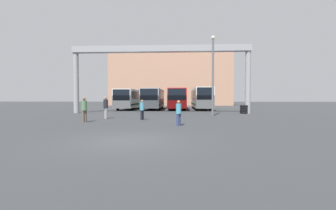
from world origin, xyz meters
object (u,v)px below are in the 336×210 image
Objects in this scene: tire_stack at (245,109)px; bus_slot_0 at (130,98)px; pedestrian_mid_left at (84,109)px; pedestrian_near_right at (142,109)px; bus_slot_2 at (177,98)px; lamp_post at (213,72)px; bus_slot_1 at (153,98)px; pedestrian_far_center at (179,112)px; bus_slot_3 at (201,97)px; pedestrian_near_left at (106,107)px.

bus_slot_0 is at bearing 149.69° from tire_stack.
pedestrian_near_right is (3.83, 2.00, -0.10)m from pedestrian_mid_left.
pedestrian_near_right is at bearing -98.70° from bus_slot_2.
bus_slot_2 is at bearing 104.84° from lamp_post.
bus_slot_1 is 20.97m from pedestrian_far_center.
bus_slot_3 is (3.68, 0.64, 0.08)m from bus_slot_2.
bus_slot_3 is at bearing -170.51° from pedestrian_near_right.
pedestrian_far_center is 1.00× the size of pedestrian_near_right.
bus_slot_2 is 10.79× the size of tire_stack.
bus_slot_1 is at bearing -145.00° from pedestrian_mid_left.
pedestrian_mid_left reaches higher than tire_stack.
pedestrian_near_left is 1.78× the size of tire_stack.
bus_slot_1 is 19.07m from pedestrian_mid_left.
tire_stack is at bearing 80.16° from pedestrian_near_left.
tire_stack is at bearing -68.35° from bus_slot_3.
pedestrian_far_center and pedestrian_near_right have the same top height.
tire_stack is at bearing 168.43° from pedestrian_mid_left.
bus_slot_1 is 10.07× the size of tire_stack.
bus_slot_3 reaches higher than bus_slot_2.
bus_slot_1 is 6.59× the size of pedestrian_near_right.
bus_slot_2 is 17.45m from pedestrian_near_right.
bus_slot_1 is 14.50m from tire_stack.
bus_slot_1 reaches higher than bus_slot_0.
bus_slot_3 is 21.88m from pedestrian_far_center.
pedestrian_mid_left is 1.12× the size of pedestrian_far_center.
bus_slot_3 is 7.86× the size of pedestrian_far_center.
lamp_post is at bearing -75.16° from bus_slot_2.
bus_slot_0 is 5.67× the size of pedestrian_mid_left.
bus_slot_2 is at bearing -170.17° from bus_slot_3.
pedestrian_near_right is 12.96m from tire_stack.
bus_slot_0 is 9.70× the size of tire_stack.
pedestrian_far_center is 0.21× the size of lamp_post.
lamp_post is at bearing 71.19° from pedestrian_near_left.
pedestrian_mid_left reaches higher than pedestrian_near_right.
pedestrian_mid_left is (-6.46, -19.23, -0.84)m from bus_slot_2.
pedestrian_far_center is (6.73, -1.72, -0.10)m from pedestrian_mid_left.
pedestrian_mid_left is 1.71× the size of tire_stack.
pedestrian_near_right is at bearing -109.48° from bus_slot_3.
bus_slot_3 is 22.32m from pedestrian_mid_left.
pedestrian_near_left is (0.60, 2.87, 0.04)m from pedestrian_mid_left.
bus_slot_0 is 0.90× the size of bus_slot_2.
lamp_post is (9.97, 6.00, 3.24)m from pedestrian_mid_left.
pedestrian_far_center is 13.76m from tire_stack.
bus_slot_3 reaches higher than bus_slot_0.
tire_stack is (14.10, 9.89, -0.46)m from pedestrian_mid_left.
bus_slot_0 is at bearing -177.04° from bus_slot_1.
pedestrian_near_left is at bearing -97.77° from bus_slot_1.
bus_slot_1 is 5.88× the size of pedestrian_mid_left.
bus_slot_0 is at bearing 130.65° from lamp_post.
pedestrian_far_center is (-3.41, -21.59, -1.01)m from bus_slot_3.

